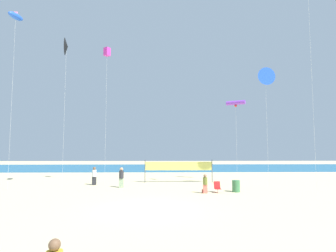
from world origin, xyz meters
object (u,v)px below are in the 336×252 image
at_px(volleyball_net, 179,167).
at_px(beach_handbag, 204,191).
at_px(beachgoer_white_shirt, 94,175).
at_px(kite_blue_delta, 265,77).
at_px(kite_violet_tube, 236,103).
at_px(beachgoer_olive_shirt, 205,183).
at_px(kite_black_delta, 66,47).
at_px(beachgoer_charcoal_shirt, 121,177).
at_px(folding_beach_chair, 217,187).
at_px(kite_blue_inflatable, 16,17).
at_px(trash_barrel, 236,186).
at_px(kite_magenta_box, 107,52).

bearing_deg(volleyball_net, beach_handbag, -76.20).
distance_m(beachgoer_white_shirt, kite_blue_delta, 19.17).
height_order(beachgoer_white_shirt, kite_violet_tube, kite_violet_tube).
bearing_deg(beachgoer_olive_shirt, kite_black_delta, -128.63).
height_order(beachgoer_charcoal_shirt, folding_beach_chair, beachgoer_charcoal_shirt).
relative_size(kite_blue_delta, kite_violet_tube, 1.25).
height_order(beachgoer_charcoal_shirt, beach_handbag, beachgoer_charcoal_shirt).
relative_size(beachgoer_olive_shirt, kite_blue_delta, 0.14).
xyz_separation_m(beachgoer_white_shirt, beachgoer_charcoal_shirt, (2.95, -1.82, 0.04)).
bearing_deg(beachgoer_white_shirt, kite_blue_inflatable, -178.91).
bearing_deg(trash_barrel, kite_blue_delta, 32.35).
relative_size(beachgoer_charcoal_shirt, kite_magenta_box, 0.13).
relative_size(beachgoer_olive_shirt, kite_black_delta, 0.11).
height_order(trash_barrel, kite_violet_tube, kite_violet_tube).
bearing_deg(volleyball_net, kite_blue_delta, -26.54).
height_order(beachgoer_olive_shirt, trash_barrel, beachgoer_olive_shirt).
distance_m(trash_barrel, kite_blue_delta, 10.82).
relative_size(folding_beach_chair, kite_magenta_box, 0.06).
bearing_deg(kite_blue_delta, kite_black_delta, 177.47).
xyz_separation_m(folding_beach_chair, trash_barrel, (1.62, 0.27, 0.01)).
xyz_separation_m(folding_beach_chair, volleyball_net, (-2.78, 6.61, 1.16)).
distance_m(volleyball_net, beach_handbag, 7.09).
bearing_deg(beach_handbag, kite_magenta_box, 147.16).
height_order(trash_barrel, kite_black_delta, kite_black_delta).
xyz_separation_m(beach_handbag, kite_blue_inflatable, (-16.86, 1.87, 15.51)).
height_order(volleyball_net, beach_handbag, volleyball_net).
distance_m(beach_handbag, kite_violet_tube, 12.58).
distance_m(beachgoer_white_shirt, kite_magenta_box, 12.99).
distance_m(kite_black_delta, kite_blue_inflatable, 4.93).
height_order(kite_black_delta, kite_magenta_box, kite_magenta_box).
bearing_deg(kite_blue_inflatable, kite_black_delta, 22.37).
bearing_deg(folding_beach_chair, kite_magenta_box, 168.53).
bearing_deg(trash_barrel, kite_violet_tube, 73.72).
distance_m(beachgoer_olive_shirt, kite_black_delta, 18.43).
distance_m(beachgoer_olive_shirt, kite_violet_tube, 12.26).
height_order(kite_blue_delta, kite_violet_tube, kite_blue_delta).
relative_size(beachgoer_white_shirt, kite_blue_inflatable, 0.11).
distance_m(folding_beach_chair, beach_handbag, 1.18).
relative_size(folding_beach_chair, kite_black_delta, 0.06).
relative_size(volleyball_net, kite_black_delta, 0.50).
relative_size(beachgoer_charcoal_shirt, kite_blue_inflatable, 0.11).
xyz_separation_m(beachgoer_charcoal_shirt, kite_violet_tube, (12.09, 4.69, 7.73)).
height_order(beachgoer_charcoal_shirt, kite_magenta_box, kite_magenta_box).
bearing_deg(kite_blue_inflatable, beachgoer_charcoal_shirt, 7.17).
height_order(trash_barrel, kite_blue_inflatable, kite_blue_inflatable).
bearing_deg(kite_blue_delta, beachgoer_charcoal_shirt, 178.39).
relative_size(folding_beach_chair, volleyball_net, 0.12).
relative_size(beachgoer_white_shirt, beach_handbag, 5.06).
distance_m(beachgoer_charcoal_shirt, kite_magenta_box, 13.38).
relative_size(folding_beach_chair, kite_blue_inflatable, 0.06).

